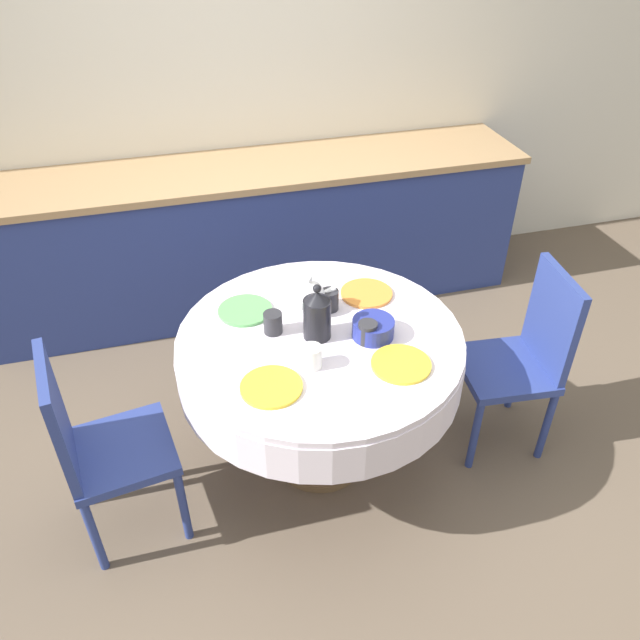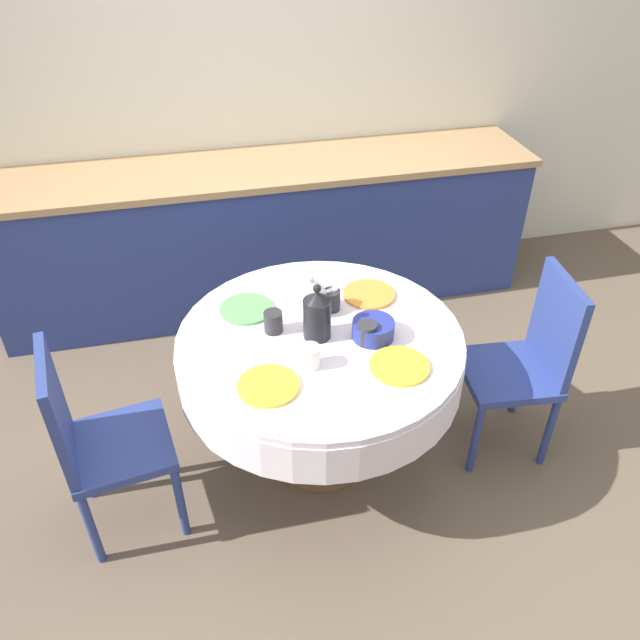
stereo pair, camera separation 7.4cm
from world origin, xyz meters
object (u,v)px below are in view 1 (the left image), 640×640
object	(u,v)px
chair_left	(523,354)
teapot	(309,296)
coffee_carafe	(317,315)
chair_right	(97,444)

from	to	relation	value
chair_left	teapot	xyz separation A→B (m)	(-0.94, 0.27, 0.31)
coffee_carafe	teapot	distance (m)	0.18
chair_left	chair_right	world-z (taller)	same
chair_left	coffee_carafe	size ratio (longest dim) A/B	3.67
coffee_carafe	chair_right	bearing A→B (deg)	-171.18
chair_left	teapot	distance (m)	1.03
coffee_carafe	teapot	bearing A→B (deg)	85.54
chair_right	coffee_carafe	bearing A→B (deg)	90.18
teapot	chair_right	bearing A→B (deg)	-161.13
chair_right	chair_left	bearing A→B (deg)	82.97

